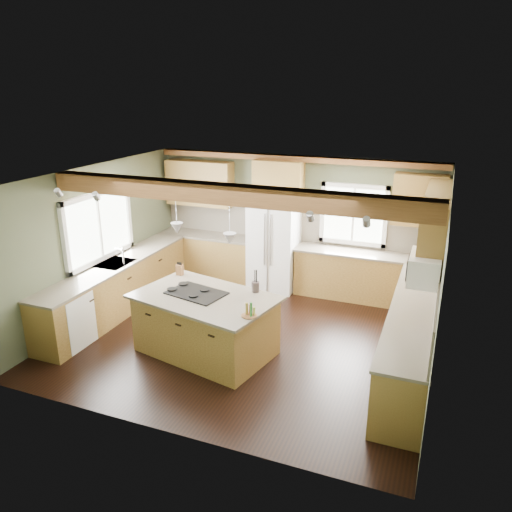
% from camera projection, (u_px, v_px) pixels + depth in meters
% --- Properties ---
extents(floor, '(5.60, 5.60, 0.00)m').
position_uv_depth(floor, '(247.00, 337.00, 8.06)').
color(floor, black).
rests_on(floor, ground).
extents(ceiling, '(5.60, 5.60, 0.00)m').
position_uv_depth(ceiling, '(246.00, 176.00, 7.21)').
color(ceiling, silver).
rests_on(ceiling, wall_back).
extents(wall_back, '(5.60, 0.00, 5.60)m').
position_uv_depth(wall_back, '(295.00, 221.00, 9.83)').
color(wall_back, '#4B523A').
rests_on(wall_back, ground).
extents(wall_left, '(0.00, 5.00, 5.00)m').
position_uv_depth(wall_left, '(97.00, 241.00, 8.60)').
color(wall_left, '#4B523A').
rests_on(wall_left, ground).
extents(wall_right, '(0.00, 5.00, 5.00)m').
position_uv_depth(wall_right, '(440.00, 286.00, 6.67)').
color(wall_right, '#4B523A').
rests_on(wall_right, ground).
extents(ceiling_beam, '(5.55, 0.26, 0.26)m').
position_uv_depth(ceiling_beam, '(228.00, 194.00, 6.67)').
color(ceiling_beam, '#573419').
rests_on(ceiling_beam, ceiling).
extents(soffit_trim, '(5.55, 0.20, 0.10)m').
position_uv_depth(soffit_trim, '(295.00, 159.00, 9.34)').
color(soffit_trim, '#573419').
rests_on(soffit_trim, ceiling).
extents(backsplash_back, '(5.58, 0.03, 0.58)m').
position_uv_depth(backsplash_back, '(295.00, 226.00, 9.85)').
color(backsplash_back, brown).
rests_on(backsplash_back, wall_back).
extents(backsplash_right, '(0.03, 3.70, 0.58)m').
position_uv_depth(backsplash_right, '(438.00, 291.00, 6.75)').
color(backsplash_right, brown).
rests_on(backsplash_right, wall_right).
extents(base_cab_back_left, '(2.02, 0.60, 0.88)m').
position_uv_depth(base_cab_back_left, '(208.00, 256.00, 10.47)').
color(base_cab_back_left, brown).
rests_on(base_cab_back_left, floor).
extents(counter_back_left, '(2.06, 0.64, 0.04)m').
position_uv_depth(counter_back_left, '(207.00, 235.00, 10.32)').
color(counter_back_left, '#50473A').
rests_on(counter_back_left, base_cab_back_left).
extents(base_cab_back_right, '(2.62, 0.60, 0.88)m').
position_uv_depth(base_cab_back_right, '(365.00, 277.00, 9.34)').
color(base_cab_back_right, brown).
rests_on(base_cab_back_right, floor).
extents(counter_back_right, '(2.66, 0.64, 0.04)m').
position_uv_depth(counter_back_right, '(367.00, 254.00, 9.19)').
color(counter_back_right, '#50473A').
rests_on(counter_back_right, base_cab_back_right).
extents(base_cab_left, '(0.60, 3.70, 0.88)m').
position_uv_depth(base_cab_left, '(118.00, 288.00, 8.82)').
color(base_cab_left, brown).
rests_on(base_cab_left, floor).
extents(counter_left, '(0.64, 3.74, 0.04)m').
position_uv_depth(counter_left, '(115.00, 264.00, 8.67)').
color(counter_left, '#50473A').
rests_on(counter_left, base_cab_left).
extents(base_cab_right, '(0.60, 3.70, 0.88)m').
position_uv_depth(base_cab_right, '(411.00, 338.00, 7.10)').
color(base_cab_right, brown).
rests_on(base_cab_right, floor).
extents(counter_right, '(0.64, 3.74, 0.04)m').
position_uv_depth(counter_right, '(414.00, 309.00, 6.95)').
color(counter_right, '#50473A').
rests_on(counter_right, base_cab_right).
extents(upper_cab_back_left, '(1.40, 0.35, 0.90)m').
position_uv_depth(upper_cab_back_left, '(200.00, 183.00, 10.15)').
color(upper_cab_back_left, brown).
rests_on(upper_cab_back_left, wall_back).
extents(upper_cab_over_fridge, '(0.96, 0.35, 0.70)m').
position_uv_depth(upper_cab_over_fridge, '(278.00, 179.00, 9.50)').
color(upper_cab_over_fridge, brown).
rests_on(upper_cab_over_fridge, wall_back).
extents(upper_cab_right, '(0.35, 2.20, 0.90)m').
position_uv_depth(upper_cab_right, '(435.00, 222.00, 7.31)').
color(upper_cab_right, brown).
rests_on(upper_cab_right, wall_right).
extents(upper_cab_back_corner, '(0.90, 0.35, 0.90)m').
position_uv_depth(upper_cab_back_corner, '(419.00, 200.00, 8.67)').
color(upper_cab_back_corner, brown).
rests_on(upper_cab_back_corner, wall_back).
extents(window_left, '(0.04, 1.60, 1.05)m').
position_uv_depth(window_left, '(98.00, 226.00, 8.55)').
color(window_left, white).
rests_on(window_left, wall_left).
extents(window_back, '(1.10, 0.04, 1.00)m').
position_uv_depth(window_back, '(354.00, 214.00, 9.34)').
color(window_back, white).
rests_on(window_back, wall_back).
extents(sink, '(0.50, 0.65, 0.03)m').
position_uv_depth(sink, '(115.00, 264.00, 8.67)').
color(sink, '#262628').
rests_on(sink, counter_left).
extents(faucet, '(0.02, 0.02, 0.28)m').
position_uv_depth(faucet, '(123.00, 257.00, 8.56)').
color(faucet, '#B2B2B7').
rests_on(faucet, sink).
extents(dishwasher, '(0.60, 0.60, 0.84)m').
position_uv_depth(dishwasher, '(67.00, 320.00, 7.67)').
color(dishwasher, white).
rests_on(dishwasher, floor).
extents(oven, '(0.60, 0.72, 0.84)m').
position_uv_depth(oven, '(400.00, 388.00, 5.96)').
color(oven, white).
rests_on(oven, floor).
extents(microwave, '(0.40, 0.70, 0.38)m').
position_uv_depth(microwave, '(425.00, 268.00, 6.62)').
color(microwave, white).
rests_on(microwave, wall_right).
extents(pendant_left, '(0.18, 0.18, 0.16)m').
position_uv_depth(pendant_left, '(177.00, 228.00, 7.25)').
color(pendant_left, '#B2B2B7').
rests_on(pendant_left, ceiling).
extents(pendant_right, '(0.18, 0.18, 0.16)m').
position_uv_depth(pendant_right, '(230.00, 239.00, 6.75)').
color(pendant_right, '#B2B2B7').
rests_on(pendant_right, ceiling).
extents(refrigerator, '(0.90, 0.74, 1.80)m').
position_uv_depth(refrigerator, '(274.00, 244.00, 9.73)').
color(refrigerator, white).
rests_on(refrigerator, floor).
extents(island, '(2.12, 1.55, 0.88)m').
position_uv_depth(island, '(206.00, 325.00, 7.47)').
color(island, olive).
rests_on(island, floor).
extents(island_top, '(2.27, 1.70, 0.04)m').
position_uv_depth(island_top, '(205.00, 297.00, 7.32)').
color(island_top, '#50473A').
rests_on(island_top, island).
extents(cooktop, '(0.93, 0.72, 0.02)m').
position_uv_depth(cooktop, '(196.00, 293.00, 7.39)').
color(cooktop, black).
rests_on(cooktop, island_top).
extents(knife_block, '(0.11, 0.09, 0.18)m').
position_uv_depth(knife_block, '(180.00, 270.00, 8.09)').
color(knife_block, brown).
rests_on(knife_block, island_top).
extents(utensil_crock, '(0.16, 0.16, 0.16)m').
position_uv_depth(utensil_crock, '(255.00, 287.00, 7.44)').
color(utensil_crock, '#3D3630').
rests_on(utensil_crock, island_top).
extents(bottle_tray, '(0.29, 0.29, 0.20)m').
position_uv_depth(bottle_tray, '(249.00, 309.00, 6.65)').
color(bottle_tray, brown).
rests_on(bottle_tray, island_top).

